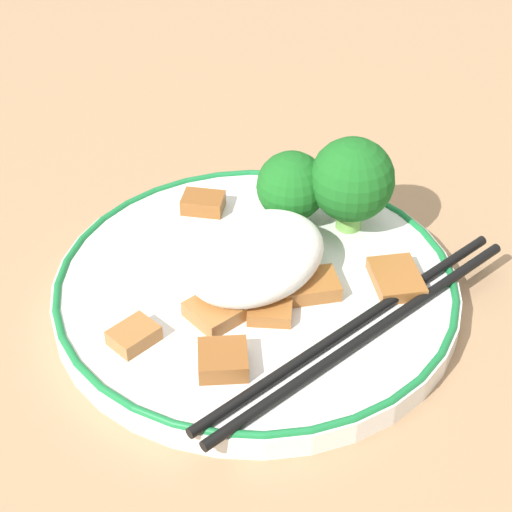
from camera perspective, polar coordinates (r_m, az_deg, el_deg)
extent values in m
plane|color=#9E7A56|center=(0.55, 0.00, -2.90)|extent=(3.00, 3.00, 0.00)
cylinder|color=white|center=(0.55, 0.00, -2.29)|extent=(0.26, 0.26, 0.02)
torus|color=#197238|center=(0.54, 0.00, -1.66)|extent=(0.25, 0.25, 0.00)
ellipsoid|color=white|center=(0.53, -0.02, -0.08)|extent=(0.10, 0.07, 0.04)
cylinder|color=#72AD4C|center=(0.58, 6.22, 2.65)|extent=(0.02, 0.02, 0.02)
sphere|color=#19601E|center=(0.57, 6.42, 5.10)|extent=(0.06, 0.06, 0.06)
cylinder|color=#72AD4C|center=(0.59, 2.33, 2.80)|extent=(0.01, 0.01, 0.01)
sphere|color=#19601E|center=(0.58, 2.38, 4.69)|extent=(0.05, 0.05, 0.05)
cube|color=#995B28|center=(0.53, 3.55, -2.00)|extent=(0.04, 0.04, 0.01)
cube|color=brown|center=(0.60, -3.55, 3.55)|extent=(0.03, 0.04, 0.01)
cube|color=#9E6633|center=(0.50, -8.15, -5.27)|extent=(0.03, 0.02, 0.01)
cube|color=brown|center=(0.48, -2.22, -6.93)|extent=(0.04, 0.04, 0.01)
cube|color=#995B28|center=(0.54, 9.33, -1.49)|extent=(0.05, 0.05, 0.01)
cube|color=#995B28|center=(0.51, 0.95, -3.57)|extent=(0.04, 0.04, 0.01)
cube|color=#9E6633|center=(0.51, -2.53, -3.57)|extent=(0.04, 0.03, 0.01)
cylinder|color=black|center=(0.50, 7.53, -5.23)|extent=(0.25, 0.03, 0.01)
cylinder|color=black|center=(0.51, 6.59, -4.57)|extent=(0.25, 0.03, 0.01)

